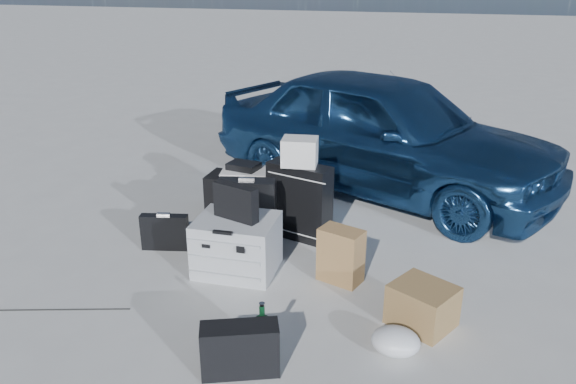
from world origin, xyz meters
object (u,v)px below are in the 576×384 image
object	(u,v)px
car	(382,131)
suitcase_right	(299,201)
pelican_case	(237,245)
duffel_bag	(248,195)
cardboard_box	(422,305)
briefcase	(165,232)
suitcase_left	(248,215)
green_bottle	(262,329)

from	to	relation	value
car	suitcase_right	xyz separation A→B (m)	(-0.48, -1.37, -0.29)
pelican_case	duffel_bag	world-z (taller)	pelican_case
car	cardboard_box	distance (m)	2.49
duffel_bag	briefcase	bearing A→B (deg)	-114.58
car	suitcase_right	distance (m)	1.47
car	suitcase_left	size ratio (longest dim) A/B	6.08
suitcase_left	cardboard_box	world-z (taller)	suitcase_left
suitcase_right	car	bearing A→B (deg)	86.30
pelican_case	suitcase_right	distance (m)	0.76
pelican_case	green_bottle	distance (m)	1.03
car	green_bottle	world-z (taller)	car
duffel_bag	cardboard_box	distance (m)	2.15
suitcase_left	car	bearing A→B (deg)	51.08
briefcase	suitcase_left	xyz separation A→B (m)	(0.64, 0.22, 0.15)
duffel_bag	green_bottle	xyz separation A→B (m)	(0.82, -1.91, -0.02)
briefcase	duffel_bag	distance (m)	0.95
suitcase_right	duffel_bag	bearing A→B (deg)	166.68
suitcase_right	green_bottle	distance (m)	1.60
suitcase_left	duffel_bag	size ratio (longest dim) A/B	0.79
car	suitcase_left	bearing A→B (deg)	176.28
pelican_case	briefcase	xyz separation A→B (m)	(-0.69, 0.16, -0.06)
green_bottle	pelican_case	bearing A→B (deg)	120.04
pelican_case	green_bottle	world-z (taller)	pelican_case
pelican_case	cardboard_box	size ratio (longest dim) A/B	1.58
cardboard_box	pelican_case	bearing A→B (deg)	167.39
pelican_case	car	bearing A→B (deg)	66.60
pelican_case	suitcase_left	size ratio (longest dim) A/B	0.99
pelican_case	cardboard_box	xyz separation A→B (m)	(1.39, -0.31, -0.07)
car	duffel_bag	xyz separation A→B (m)	(-1.07, -1.04, -0.43)
duffel_bag	green_bottle	world-z (taller)	duffel_bag
pelican_case	green_bottle	size ratio (longest dim) A/B	1.76
briefcase	suitcase_left	bearing A→B (deg)	4.81
briefcase	suitcase_left	world-z (taller)	suitcase_left
car	suitcase_right	size ratio (longest dim) A/B	5.52
briefcase	green_bottle	size ratio (longest dim) A/B	1.15
green_bottle	suitcase_left	bearing A→B (deg)	114.21
briefcase	suitcase_left	distance (m)	0.69
cardboard_box	green_bottle	world-z (taller)	green_bottle
duffel_bag	cardboard_box	size ratio (longest dim) A/B	2.01
suitcase_left	suitcase_right	xyz separation A→B (m)	(0.34, 0.32, 0.03)
cardboard_box	green_bottle	bearing A→B (deg)	-146.64
car	duffel_bag	bearing A→B (deg)	156.44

